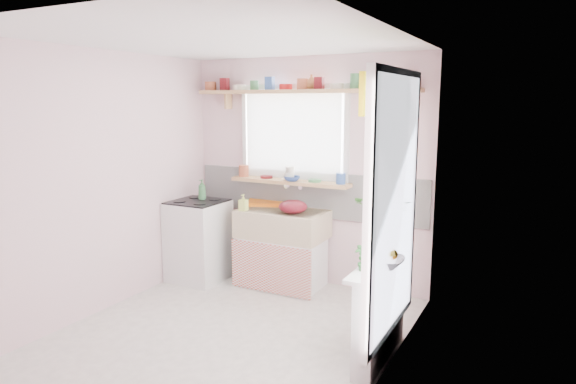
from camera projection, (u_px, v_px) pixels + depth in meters
The scene contains 19 objects.
room at pixel (338, 172), 4.72m from camera, with size 3.20×3.20×3.20m.
sink_unit at pixel (282, 248), 5.63m from camera, with size 0.95×0.65×1.11m.
cooker at pixel (199, 240), 5.84m from camera, with size 0.58×0.58×0.93m.
radiator_ledge at pixel (380, 310), 4.02m from camera, with size 0.22×0.95×0.78m.
windowsill at pixel (290, 182), 5.67m from camera, with size 1.40×0.22×0.04m, color tan.
pine_shelf at pixel (302, 91), 5.42m from camera, with size 2.52×0.24×0.04m, color tan.
shelf_crockery at pixel (301, 84), 5.42m from camera, with size 2.47×0.11×0.12m.
sill_crockery at pixel (290, 175), 5.65m from camera, with size 1.35×0.11×0.12m.
dish_tray at pixel (265, 203), 5.88m from camera, with size 0.41×0.30×0.04m, color orange.
colander at pixel (293, 207), 5.42m from camera, with size 0.31×0.31×0.14m, color maroon.
jade_plant at pixel (386, 217), 4.30m from camera, with size 0.51×0.44×0.57m, color #386C2B.
fruit_bowl at pixel (383, 262), 3.89m from camera, with size 0.31×0.31×0.08m, color silver.
herb_pot at pixel (362, 257), 3.79m from camera, with size 0.11×0.07×0.21m, color #2A6B2C.
soap_bottle_sink at pixel (243, 203), 5.54m from camera, with size 0.08×0.08×0.18m, color #D3E767.
sill_cup at pixel (288, 176), 5.63m from camera, with size 0.11×0.11×0.09m, color beige.
sill_bowl at pixel (292, 179), 5.58m from camera, with size 0.17×0.17×0.05m, color #2D4993.
shelf_vase at pixel (311, 82), 5.42m from camera, with size 0.15×0.15×0.16m, color #A45D32.
cooker_bottle at pixel (202, 190), 5.82m from camera, with size 0.09×0.09×0.23m, color #3D7A47.
fruit at pixel (385, 254), 3.88m from camera, with size 0.20×0.14×0.10m.
Camera 1 is at (2.40, -3.51, 2.01)m, focal length 32.00 mm.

